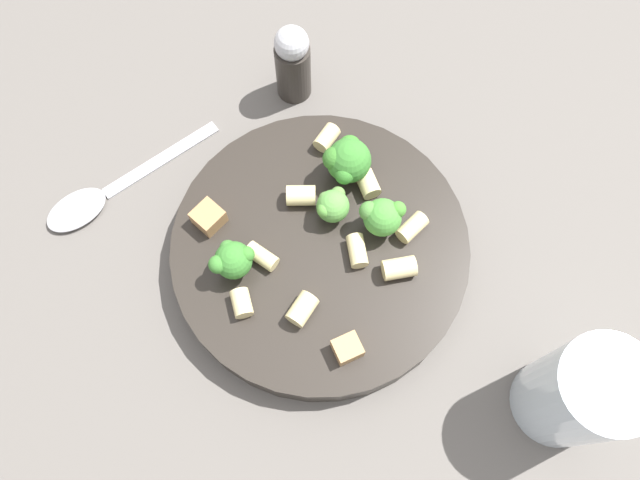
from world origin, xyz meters
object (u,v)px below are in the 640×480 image
(pepper_shaker, at_px, (293,62))
(rigatoni_6, at_px, (371,186))
(broccoli_floret_1, at_px, (382,216))
(rigatoni_2, at_px, (262,256))
(rigatoni_3, at_px, (242,303))
(rigatoni_4, at_px, (301,195))
(rigatoni_7, at_px, (302,309))
(broccoli_floret_2, at_px, (233,260))
(rigatoni_0, at_px, (399,268))
(broccoli_floret_0, at_px, (347,160))
(rigatoni_8, at_px, (327,138))
(spoon, at_px, (99,196))
(rigatoni_1, at_px, (357,251))
(pasta_bowl, at_px, (320,249))
(chicken_chunk_0, at_px, (347,348))
(chicken_chunk_1, at_px, (208,217))
(rigatoni_5, at_px, (412,227))
(drinking_glass, at_px, (576,395))
(broccoli_floret_3, at_px, (332,205))

(pepper_shaker, bearing_deg, rigatoni_6, 67.22)
(broccoli_floret_1, distance_m, rigatoni_2, 0.11)
(rigatoni_3, xyz_separation_m, rigatoni_4, (-0.11, -0.02, 0.00))
(rigatoni_3, bearing_deg, rigatoni_7, 122.20)
(broccoli_floret_2, xyz_separation_m, rigatoni_0, (-0.08, 0.11, -0.01))
(broccoli_floret_0, xyz_separation_m, rigatoni_2, (0.11, -0.01, -0.02))
(broccoli_floret_1, relative_size, rigatoni_8, 1.63)
(broccoli_floret_2, relative_size, rigatoni_6, 1.62)
(broccoli_floret_0, bearing_deg, spoon, -49.23)
(rigatoni_7, bearing_deg, broccoli_floret_0, -158.29)
(rigatoni_0, xyz_separation_m, rigatoni_1, (0.01, -0.04, -0.00))
(pasta_bowl, bearing_deg, chicken_chunk_0, 51.54)
(rigatoni_3, relative_size, chicken_chunk_1, 0.95)
(chicken_chunk_0, bearing_deg, rigatoni_6, -150.92)
(broccoli_floret_0, relative_size, rigatoni_6, 1.90)
(pepper_shaker, distance_m, spoon, 0.22)
(rigatoni_3, xyz_separation_m, spoon, (-0.00, -0.18, -0.03))
(pasta_bowl, height_order, rigatoni_6, rigatoni_6)
(rigatoni_2, bearing_deg, rigatoni_5, 139.71)
(rigatoni_7, relative_size, chicken_chunk_0, 1.21)
(rigatoni_3, xyz_separation_m, chicken_chunk_0, (-0.02, 0.09, 0.00))
(rigatoni_8, xyz_separation_m, drinking_glass, (0.06, 0.29, 0.01))
(rigatoni_7, xyz_separation_m, chicken_chunk_1, (-0.01, -0.11, 0.00))
(rigatoni_1, distance_m, chicken_chunk_0, 0.08)
(broccoli_floret_2, height_order, rigatoni_6, broccoli_floret_2)
(rigatoni_0, height_order, spoon, rigatoni_0)
(rigatoni_2, height_order, rigatoni_4, rigatoni_4)
(chicken_chunk_1, bearing_deg, pasta_bowl, 115.59)
(rigatoni_6, bearing_deg, broccoli_floret_2, -19.43)
(broccoli_floret_1, bearing_deg, broccoli_floret_3, -68.41)
(broccoli_floret_3, bearing_deg, rigatoni_3, -3.68)
(chicken_chunk_0, bearing_deg, broccoli_floret_1, -157.33)
(rigatoni_0, relative_size, rigatoni_4, 1.09)
(broccoli_floret_2, xyz_separation_m, rigatoni_5, (-0.12, 0.10, -0.01))
(broccoli_floret_3, bearing_deg, drinking_glass, 87.47)
(broccoli_floret_1, relative_size, rigatoni_1, 1.42)
(rigatoni_1, distance_m, rigatoni_6, 0.06)
(broccoli_floret_3, xyz_separation_m, rigatoni_4, (0.01, -0.03, -0.01))
(broccoli_floret_1, bearing_deg, chicken_chunk_1, -53.85)
(pasta_bowl, distance_m, broccoli_floret_3, 0.04)
(rigatoni_8, xyz_separation_m, spoon, (0.17, -0.14, -0.03))
(rigatoni_2, height_order, pepper_shaker, pepper_shaker)
(rigatoni_3, height_order, rigatoni_7, rigatoni_7)
(pasta_bowl, xyz_separation_m, chicken_chunk_1, (0.04, -0.09, 0.02))
(broccoli_floret_1, relative_size, spoon, 0.21)
(rigatoni_4, bearing_deg, rigatoni_5, 111.02)
(broccoli_floret_0, relative_size, rigatoni_0, 1.60)
(rigatoni_3, xyz_separation_m, chicken_chunk_1, (-0.04, -0.07, 0.00))
(broccoli_floret_2, height_order, chicken_chunk_1, broccoli_floret_2)
(rigatoni_2, bearing_deg, rigatoni_3, 18.06)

